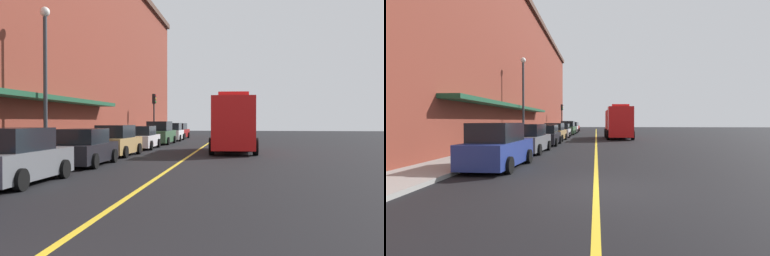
% 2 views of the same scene
% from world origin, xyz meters
% --- Properties ---
extents(ground_plane, '(112.00, 112.00, 0.00)m').
position_xyz_m(ground_plane, '(0.00, 25.00, 0.00)').
color(ground_plane, black).
extents(sidewalk_left, '(2.40, 70.00, 0.15)m').
position_xyz_m(sidewalk_left, '(-6.20, 25.00, 0.07)').
color(sidewalk_left, gray).
rests_on(sidewalk_left, ground).
extents(lane_center_stripe, '(0.16, 70.00, 0.01)m').
position_xyz_m(lane_center_stripe, '(0.00, 25.00, 0.00)').
color(lane_center_stripe, gold).
rests_on(lane_center_stripe, ground).
extents(brick_building_left, '(11.24, 64.00, 15.19)m').
position_xyz_m(brick_building_left, '(-12.43, 23.99, 7.60)').
color(brick_building_left, maroon).
rests_on(brick_building_left, ground).
extents(parked_car_0, '(2.12, 4.42, 1.85)m').
position_xyz_m(parked_car_0, '(-4.01, 3.42, 0.86)').
color(parked_car_0, navy).
rests_on(parked_car_0, ground).
extents(parked_car_1, '(2.11, 4.51, 1.74)m').
position_xyz_m(parked_car_1, '(-4.04, 9.17, 0.81)').
color(parked_car_1, '#595B60').
rests_on(parked_car_1, ground).
extents(parked_car_2, '(2.01, 4.48, 1.61)m').
position_xyz_m(parked_car_2, '(-3.92, 14.74, 0.76)').
color(parked_car_2, black).
rests_on(parked_car_2, ground).
extents(parked_car_3, '(2.06, 4.43, 1.71)m').
position_xyz_m(parked_car_3, '(-4.01, 19.92, 0.80)').
color(parked_car_3, '#A5844C').
rests_on(parked_car_3, ground).
extents(parked_car_4, '(2.10, 4.87, 1.59)m').
position_xyz_m(parked_car_4, '(-4.02, 26.10, 0.75)').
color(parked_car_4, silver).
rests_on(parked_car_4, ground).
extents(parked_car_5, '(2.13, 4.91, 1.90)m').
position_xyz_m(parked_car_5, '(-3.91, 32.32, 0.88)').
color(parked_car_5, '#2D5133').
rests_on(parked_car_5, ground).
extents(parked_car_6, '(2.09, 4.36, 1.73)m').
position_xyz_m(parked_car_6, '(-3.85, 38.34, 0.81)').
color(parked_car_6, silver).
rests_on(parked_car_6, ground).
extents(parked_car_7, '(2.06, 4.75, 1.68)m').
position_xyz_m(parked_car_7, '(-4.02, 43.68, 0.79)').
color(parked_car_7, maroon).
rests_on(parked_car_7, ground).
extents(fire_truck, '(2.84, 7.66, 3.58)m').
position_xyz_m(fire_truck, '(2.39, 23.80, 1.70)').
color(fire_truck, red).
rests_on(fire_truck, ground).
extents(parking_meter_0, '(0.14, 0.18, 1.33)m').
position_xyz_m(parking_meter_0, '(-5.35, 22.83, 1.06)').
color(parking_meter_0, '#4C4C51').
rests_on(parking_meter_0, sidewalk_left).
extents(parking_meter_1, '(0.14, 0.18, 1.33)m').
position_xyz_m(parking_meter_1, '(-5.35, 27.78, 1.06)').
color(parking_meter_1, '#4C4C51').
rests_on(parking_meter_1, sidewalk_left).
extents(street_lamp_left, '(0.44, 0.44, 6.94)m').
position_xyz_m(street_lamp_left, '(-5.95, 15.25, 4.40)').
color(street_lamp_left, '#33383D').
rests_on(street_lamp_left, sidewalk_left).
extents(traffic_light_near, '(0.38, 0.36, 4.30)m').
position_xyz_m(traffic_light_near, '(-5.29, 36.51, 3.16)').
color(traffic_light_near, '#232326').
rests_on(traffic_light_near, sidewalk_left).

